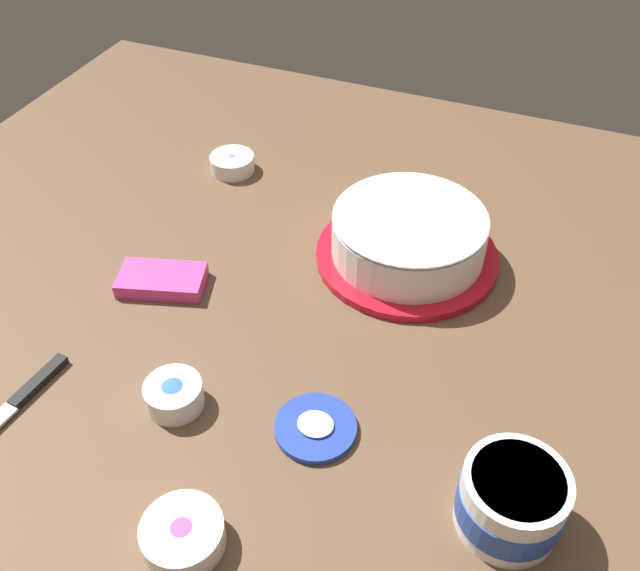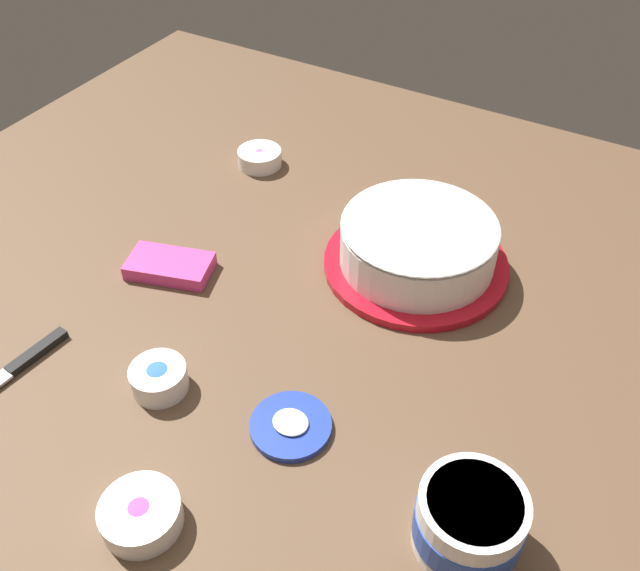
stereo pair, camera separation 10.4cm
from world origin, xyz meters
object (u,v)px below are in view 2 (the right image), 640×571
(frosting_tub, at_px, (469,521))
(frosting_tub_lid, at_px, (291,425))
(sprinkle_bowl_rainbow, at_px, (141,514))
(sprinkle_bowl_pink, at_px, (260,157))
(candy_box_lower, at_px, (170,266))
(spreading_knife, at_px, (8,373))
(frosted_cake, at_px, (418,245))
(sprinkle_bowl_blue, at_px, (159,377))

(frosting_tub, relative_size, frosting_tub_lid, 1.14)
(sprinkle_bowl_rainbow, bearing_deg, sprinkle_bowl_pink, -66.87)
(frosting_tub, distance_m, candy_box_lower, 0.61)
(frosting_tub, relative_size, spreading_knife, 0.51)
(sprinkle_bowl_pink, bearing_deg, frosting_tub, 139.76)
(frosted_cake, height_order, frosting_tub_lid, frosted_cake)
(frosting_tub_lid, xyz_separation_m, sprinkle_bowl_rainbow, (0.08, 0.20, 0.01))
(spreading_knife, bearing_deg, frosting_tub_lid, -162.70)
(frosting_tub_lid, relative_size, sprinkle_bowl_pink, 1.27)
(frosted_cake, xyz_separation_m, candy_box_lower, (0.33, 0.21, -0.03))
(spreading_knife, bearing_deg, sprinkle_bowl_rainbow, 165.86)
(frosting_tub, xyz_separation_m, sprinkle_bowl_rainbow, (0.33, 0.16, -0.03))
(spreading_knife, xyz_separation_m, sprinkle_bowl_rainbow, (-0.30, 0.08, 0.01))
(spreading_knife, relative_size, sprinkle_bowl_blue, 3.08)
(sprinkle_bowl_blue, xyz_separation_m, sprinkle_bowl_rainbow, (-0.11, 0.16, -0.00))
(spreading_knife, height_order, sprinkle_bowl_rainbow, sprinkle_bowl_rainbow)
(sprinkle_bowl_pink, bearing_deg, spreading_knife, 89.10)
(sprinkle_bowl_blue, distance_m, sprinkle_bowl_pink, 0.55)
(sprinkle_bowl_pink, distance_m, candy_box_lower, 0.33)
(sprinkle_bowl_rainbow, distance_m, candy_box_lower, 0.43)
(frosting_tub_lid, distance_m, spreading_knife, 0.40)
(sprinkle_bowl_rainbow, bearing_deg, candy_box_lower, -55.38)
(sprinkle_bowl_blue, height_order, sprinkle_bowl_pink, sprinkle_bowl_blue)
(sprinkle_bowl_blue, bearing_deg, frosted_cake, -116.39)
(frosted_cake, distance_m, frosting_tub_lid, 0.37)
(spreading_knife, bearing_deg, sprinkle_bowl_blue, -155.48)
(sprinkle_bowl_blue, xyz_separation_m, sprinkle_bowl_pink, (0.18, -0.52, -0.00))
(frosting_tub_lid, bearing_deg, sprinkle_bowl_pink, -52.89)
(frosted_cake, distance_m, sprinkle_bowl_blue, 0.44)
(sprinkle_bowl_blue, relative_size, sprinkle_bowl_pink, 0.92)
(frosted_cake, bearing_deg, sprinkle_bowl_rainbow, 81.10)
(spreading_knife, height_order, candy_box_lower, candy_box_lower)
(frosting_tub_lid, height_order, sprinkle_bowl_blue, sprinkle_bowl_blue)
(sprinkle_bowl_pink, bearing_deg, candy_box_lower, 98.09)
(sprinkle_bowl_rainbow, relative_size, candy_box_lower, 0.71)
(sprinkle_bowl_blue, bearing_deg, sprinkle_bowl_pink, -70.56)
(frosting_tub, relative_size, sprinkle_bowl_rainbow, 1.29)
(sprinkle_bowl_blue, height_order, sprinkle_bowl_rainbow, sprinkle_bowl_blue)
(frosting_tub, distance_m, spreading_knife, 0.64)
(frosting_tub_lid, xyz_separation_m, spreading_knife, (0.38, 0.12, -0.00))
(sprinkle_bowl_rainbow, bearing_deg, spreading_knife, -14.14)
(sprinkle_bowl_pink, bearing_deg, sprinkle_bowl_blue, 109.44)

